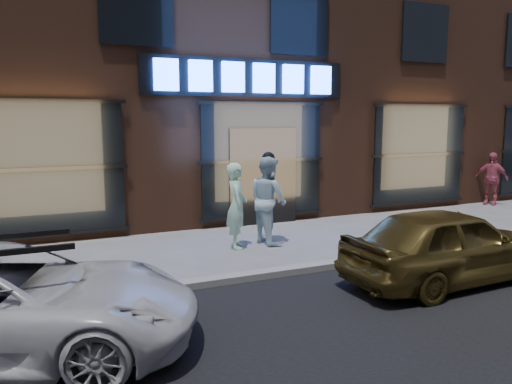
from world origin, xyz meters
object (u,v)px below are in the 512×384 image
at_px(passerby, 491,179).
at_px(man_bowtie, 237,206).
at_px(man_cap, 268,200).
at_px(gold_sedan, 449,245).

bearing_deg(passerby, man_bowtie, -108.07).
relative_size(man_cap, gold_sedan, 0.51).
bearing_deg(passerby, man_cap, -108.01).
height_order(man_bowtie, man_cap, man_cap).
distance_m(man_cap, gold_sedan, 3.88).
bearing_deg(man_bowtie, passerby, -63.10).
distance_m(man_bowtie, gold_sedan, 4.13).
xyz_separation_m(man_bowtie, passerby, (9.07, 1.62, -0.07)).
distance_m(man_bowtie, passerby, 9.22).
bearing_deg(man_cap, man_bowtie, 91.88).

